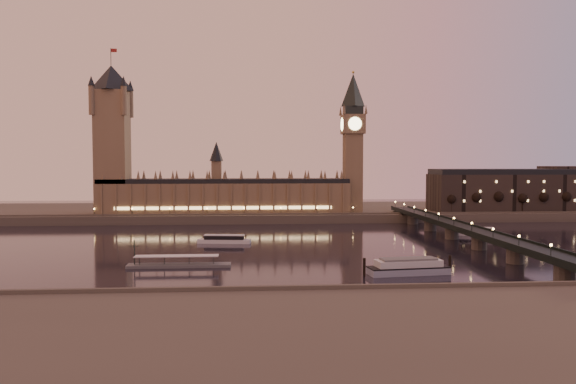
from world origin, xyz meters
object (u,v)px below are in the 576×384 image
(moored_barge, at_px, (408,267))
(pontoon_pier, at_px, (179,264))
(cruise_boat_b, at_px, (476,232))
(cruise_boat_a, at_px, (224,239))

(moored_barge, xyz_separation_m, pontoon_pier, (-91.01, 21.32, -1.60))
(cruise_boat_b, height_order, pontoon_pier, pontoon_pier)
(cruise_boat_b, bearing_deg, moored_barge, -107.73)
(cruise_boat_a, distance_m, moored_barge, 115.88)
(cruise_boat_a, height_order, pontoon_pier, pontoon_pier)
(cruise_boat_a, height_order, moored_barge, moored_barge)
(cruise_boat_a, relative_size, pontoon_pier, 0.68)
(pontoon_pier, bearing_deg, moored_barge, -13.18)
(cruise_boat_a, xyz_separation_m, pontoon_pier, (-15.82, -66.85, -0.77))
(cruise_boat_a, relative_size, cruise_boat_b, 1.07)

